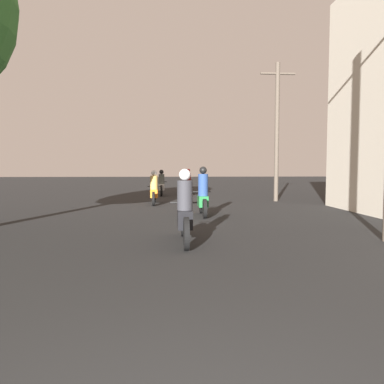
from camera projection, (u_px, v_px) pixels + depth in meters
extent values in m
cylinder|color=black|center=(183.00, 222.00, 8.60)|extent=(0.10, 0.64, 0.64)
cylinder|color=black|center=(186.00, 234.00, 7.14)|extent=(0.10, 0.64, 0.64)
cube|color=black|center=(185.00, 218.00, 7.86)|extent=(0.30, 0.80, 0.38)
cylinder|color=black|center=(184.00, 203.00, 8.31)|extent=(0.60, 0.04, 0.04)
cylinder|color=#2D2D33|center=(185.00, 195.00, 7.74)|extent=(0.32, 0.32, 0.61)
sphere|color=silver|center=(185.00, 175.00, 7.71)|extent=(0.24, 0.24, 0.24)
cylinder|color=black|center=(201.00, 204.00, 12.85)|extent=(0.10, 0.60, 0.60)
cylinder|color=black|center=(205.00, 209.00, 11.57)|extent=(0.10, 0.60, 0.60)
cube|color=#1E6B33|center=(203.00, 201.00, 12.20)|extent=(0.30, 0.78, 0.35)
cylinder|color=black|center=(202.00, 192.00, 12.59)|extent=(0.60, 0.04, 0.04)
cylinder|color=navy|center=(203.00, 185.00, 12.09)|extent=(0.32, 0.32, 0.71)
sphere|color=black|center=(203.00, 170.00, 12.05)|extent=(0.24, 0.24, 0.24)
cylinder|color=black|center=(155.00, 196.00, 16.76)|extent=(0.10, 0.58, 0.58)
cylinder|color=black|center=(154.00, 199.00, 15.30)|extent=(0.10, 0.58, 0.58)
cube|color=orange|center=(154.00, 193.00, 16.02)|extent=(0.30, 0.75, 0.35)
cylinder|color=black|center=(155.00, 186.00, 16.48)|extent=(0.60, 0.04, 0.04)
cylinder|color=#B28E47|center=(154.00, 183.00, 15.91)|extent=(0.32, 0.32, 0.59)
sphere|color=silver|center=(154.00, 173.00, 15.89)|extent=(0.24, 0.24, 0.24)
cylinder|color=black|center=(162.00, 189.00, 21.55)|extent=(0.10, 0.61, 0.61)
cylinder|color=black|center=(161.00, 191.00, 20.25)|extent=(0.10, 0.61, 0.61)
cube|color=silver|center=(162.00, 187.00, 20.89)|extent=(0.30, 0.91, 0.34)
cylinder|color=black|center=(162.00, 182.00, 21.29)|extent=(0.60, 0.04, 0.04)
cylinder|color=#4C514C|center=(162.00, 179.00, 20.77)|extent=(0.32, 0.32, 0.56)
sphere|color=black|center=(161.00, 172.00, 20.74)|extent=(0.24, 0.24, 0.24)
cylinder|color=black|center=(188.00, 187.00, 24.09)|extent=(0.10, 0.67, 0.67)
cylinder|color=black|center=(189.00, 188.00, 22.63)|extent=(0.10, 0.67, 0.67)
cube|color=#1E389E|center=(188.00, 184.00, 23.35)|extent=(0.30, 0.91, 0.35)
cylinder|color=black|center=(188.00, 180.00, 23.80)|extent=(0.60, 0.04, 0.04)
cylinder|color=maroon|center=(188.00, 177.00, 23.22)|extent=(0.32, 0.32, 0.56)
sphere|color=#A51919|center=(188.00, 171.00, 23.20)|extent=(0.24, 0.24, 0.24)
cylinder|color=#4C4238|center=(277.00, 133.00, 17.20)|extent=(0.20, 0.20, 6.34)
cylinder|color=#4C4238|center=(278.00, 74.00, 17.02)|extent=(1.60, 0.10, 0.10)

